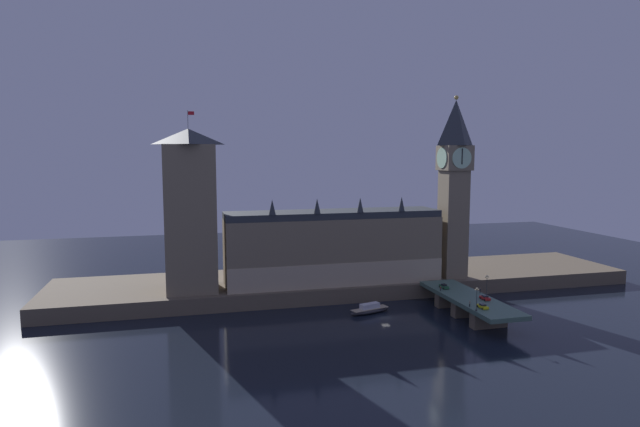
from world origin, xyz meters
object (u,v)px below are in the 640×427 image
object	(u,v)px
victoria_tower	(190,210)
pedestrian_far_rail	(441,289)
street_lamp_mid	(487,283)
clock_tower	(454,182)
car_northbound_trail	(483,306)
pedestrian_mid_walk	(480,290)
car_northbound_lead	(444,286)
car_southbound_lead	(485,298)
street_lamp_near	(477,296)
boat_upstream	(370,310)
pedestrian_near_rail	(470,303)

from	to	relation	value
victoria_tower	pedestrian_far_rail	xyz separation A→B (m)	(80.18, -26.41, -25.65)
street_lamp_mid	clock_tower	bearing A→B (deg)	82.54
car_northbound_trail	pedestrian_mid_walk	bearing A→B (deg)	61.33
clock_tower	car_northbound_trail	world-z (taller)	clock_tower
car_northbound_trail	clock_tower	bearing A→B (deg)	73.25
clock_tower	car_northbound_lead	bearing A→B (deg)	-124.29
car_northbound_lead	pedestrian_far_rail	xyz separation A→B (m)	(-2.89, -3.17, 0.22)
car_northbound_lead	street_lamp_mid	xyz separation A→B (m)	(9.06, -11.67, 3.52)
car_southbound_lead	pedestrian_far_rail	bearing A→B (deg)	123.73
clock_tower	street_lamp_mid	distance (m)	43.79
victoria_tower	car_northbound_lead	size ratio (longest dim) A/B	14.70
victoria_tower	pedestrian_far_rail	size ratio (longest dim) A/B	35.74
street_lamp_mid	car_northbound_lead	bearing A→B (deg)	127.83
street_lamp_near	boat_upstream	xyz separation A→B (m)	(-23.71, 25.52, -9.57)
clock_tower	pedestrian_near_rail	xyz separation A→B (m)	(-15.99, -41.16, -33.98)
pedestrian_near_rail	boat_upstream	bearing A→B (deg)	138.84
pedestrian_far_rail	street_lamp_mid	bearing A→B (deg)	-35.44
car_northbound_trail	pedestrian_mid_walk	xyz separation A→B (m)	(8.66, 15.84, 0.26)
car_southbound_lead	boat_upstream	world-z (taller)	car_southbound_lead
pedestrian_mid_walk	street_lamp_mid	distance (m)	4.62
car_northbound_trail	car_northbound_lead	bearing A→B (deg)	90.00
clock_tower	car_southbound_lead	distance (m)	49.83
pedestrian_mid_walk	boat_upstream	distance (m)	36.96
car_northbound_trail	car_southbound_lead	xyz separation A→B (m)	(5.77, 8.18, 0.02)
victoria_tower	street_lamp_near	world-z (taller)	victoria_tower
car_northbound_lead	car_northbound_trail	size ratio (longest dim) A/B	1.01
car_northbound_lead	boat_upstream	xyz separation A→B (m)	(-27.00, -0.87, -5.88)
pedestrian_near_rail	boat_upstream	xyz separation A→B (m)	(-24.11, 21.07, -6.19)
car_northbound_trail	car_southbound_lead	world-z (taller)	car_southbound_lead
victoria_tower	street_lamp_mid	world-z (taller)	victoria_tower
car_northbound_lead	street_lamp_near	distance (m)	26.85
car_southbound_lead	pedestrian_mid_walk	xyz separation A→B (m)	(2.89, 7.66, 0.24)
victoria_tower	pedestrian_mid_walk	size ratio (longest dim) A/B	36.62
pedestrian_mid_walk	car_northbound_trail	bearing A→B (deg)	-118.67
victoria_tower	car_northbound_lead	world-z (taller)	victoria_tower
clock_tower	pedestrian_mid_walk	world-z (taller)	clock_tower
street_lamp_near	car_southbound_lead	bearing A→B (deg)	48.52
car_northbound_trail	street_lamp_mid	distance (m)	15.97
car_northbound_lead	pedestrian_mid_walk	xyz separation A→B (m)	(8.66, -8.48, 0.20)
clock_tower	victoria_tower	world-z (taller)	clock_tower
pedestrian_far_rail	car_northbound_lead	bearing A→B (deg)	47.64
street_lamp_mid	boat_upstream	bearing A→B (deg)	163.32
victoria_tower	pedestrian_near_rail	world-z (taller)	victoria_tower
victoria_tower	pedestrian_far_rail	distance (m)	88.23
clock_tower	pedestrian_far_rail	distance (m)	43.79
street_lamp_mid	boat_upstream	size ratio (longest dim) A/B	0.44
car_southbound_lead	street_lamp_near	world-z (taller)	street_lamp_near
car_southbound_lead	pedestrian_mid_walk	size ratio (longest dim) A/B	2.35
pedestrian_near_rail	street_lamp_mid	distance (m)	16.08
pedestrian_near_rail	street_lamp_near	distance (m)	5.60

